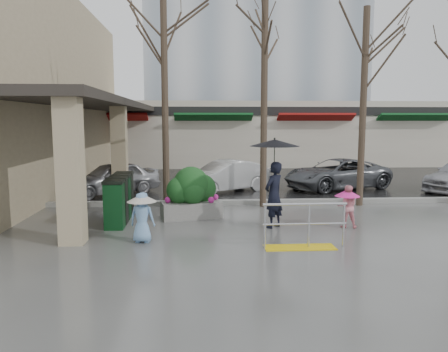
{
  "coord_description": "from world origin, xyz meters",
  "views": [
    {
      "loc": [
        -1.02,
        -10.64,
        2.86
      ],
      "look_at": [
        -0.24,
        1.53,
        1.3
      ],
      "focal_mm": 35.0,
      "sensor_mm": 36.0,
      "label": 1
    }
  ],
  "objects": [
    {
      "name": "ground",
      "position": [
        0.0,
        0.0,
        0.0
      ],
      "size": [
        120.0,
        120.0,
        0.0
      ],
      "primitive_type": "plane",
      "color": "#51514F",
      "rests_on": "ground"
    },
    {
      "name": "curb",
      "position": [
        0.0,
        4.0,
        0.07
      ],
      "size": [
        120.0,
        0.3,
        0.15
      ],
      "primitive_type": "cube",
      "color": "gray",
      "rests_on": "ground"
    },
    {
      "name": "near_building",
      "position": [
        -9.0,
        8.0,
        4.0
      ],
      "size": [
        6.0,
        18.0,
        8.0
      ],
      "primitive_type": "cube",
      "color": "tan",
      "rests_on": "ground"
    },
    {
      "name": "car_c",
      "position": [
        4.85,
        7.13,
        0.63
      ],
      "size": [
        4.97,
        3.49,
        1.26
      ],
      "primitive_type": "imported",
      "rotation": [
        0.0,
        0.0,
        -1.23
      ],
      "color": "#585A5F",
      "rests_on": "ground"
    },
    {
      "name": "tree_mideast",
      "position": [
        4.5,
        3.6,
        4.86
      ],
      "size": [
        3.2,
        3.2,
        6.5
      ],
      "color": "#382B21",
      "rests_on": "ground"
    },
    {
      "name": "handrail",
      "position": [
        1.36,
        -1.2,
        0.38
      ],
      "size": [
        1.9,
        0.5,
        1.03
      ],
      "color": "yellow",
      "rests_on": "ground"
    },
    {
      "name": "child_blue",
      "position": [
        -2.3,
        -0.51,
        0.71
      ],
      "size": [
        0.7,
        0.7,
        1.2
      ],
      "rotation": [
        0.0,
        0.0,
        2.94
      ],
      "color": "#76A2D2",
      "rests_on": "ground"
    },
    {
      "name": "planter",
      "position": [
        -1.17,
        2.08,
        0.72
      ],
      "size": [
        1.88,
        1.21,
        1.52
      ],
      "rotation": [
        0.0,
        0.0,
        0.21
      ],
      "color": "gray",
      "rests_on": "ground"
    },
    {
      "name": "office_tower",
      "position": [
        4.0,
        30.0,
        12.5
      ],
      "size": [
        18.0,
        12.0,
        25.0
      ],
      "primitive_type": "cube",
      "color": "#8C99A8",
      "rests_on": "ground"
    },
    {
      "name": "child_pink",
      "position": [
        3.0,
        0.59,
        0.65
      ],
      "size": [
        0.67,
        0.67,
        1.14
      ],
      "rotation": [
        0.0,
        0.0,
        2.94
      ],
      "color": "pink",
      "rests_on": "ground"
    },
    {
      "name": "car_b",
      "position": [
        0.14,
        6.69,
        0.63
      ],
      "size": [
        3.96,
        3.14,
        1.26
      ],
      "primitive_type": "imported",
      "rotation": [
        0.0,
        0.0,
        -1.02
      ],
      "color": "silver",
      "rests_on": "ground"
    },
    {
      "name": "tree_midwest",
      "position": [
        1.2,
        3.6,
        5.23
      ],
      "size": [
        3.2,
        3.2,
        7.0
      ],
      "color": "#382B21",
      "rests_on": "ground"
    },
    {
      "name": "storefront_row",
      "position": [
        2.0,
        17.97,
        2.01
      ],
      "size": [
        34.0,
        6.74,
        4.0
      ],
      "color": "beige",
      "rests_on": "ground"
    },
    {
      "name": "tree_west",
      "position": [
        -2.0,
        3.6,
        5.08
      ],
      "size": [
        3.2,
        3.2,
        6.8
      ],
      "color": "#382B21",
      "rests_on": "ground"
    },
    {
      "name": "pillar_front",
      "position": [
        -3.9,
        -0.5,
        1.75
      ],
      "size": [
        0.55,
        0.55,
        3.5
      ],
      "primitive_type": "cube",
      "color": "tan",
      "rests_on": "ground"
    },
    {
      "name": "canopy_slab",
      "position": [
        -4.8,
        8.0,
        3.62
      ],
      "size": [
        2.8,
        18.0,
        0.25
      ],
      "primitive_type": "cube",
      "color": "#2D2823",
      "rests_on": "pillar_front"
    },
    {
      "name": "street_asphalt",
      "position": [
        0.0,
        22.0,
        0.01
      ],
      "size": [
        120.0,
        36.0,
        0.01
      ],
      "primitive_type": "cube",
      "color": "black",
      "rests_on": "ground"
    },
    {
      "name": "news_boxes",
      "position": [
        -3.2,
        1.76,
        0.65
      ],
      "size": [
        0.55,
        2.34,
        1.3
      ],
      "rotation": [
        0.0,
        0.0,
        0.01
      ],
      "color": "#0D3B19",
      "rests_on": "ground"
    },
    {
      "name": "woman",
      "position": [
        1.04,
        0.73,
        1.43
      ],
      "size": [
        1.33,
        1.33,
        2.41
      ],
      "rotation": [
        0.0,
        0.0,
        3.93
      ],
      "color": "black",
      "rests_on": "ground"
    },
    {
      "name": "pillar_back",
      "position": [
        -3.9,
        6.0,
        1.75
      ],
      "size": [
        0.55,
        0.55,
        3.5
      ],
      "primitive_type": "cube",
      "color": "tan",
      "rests_on": "ground"
    },
    {
      "name": "car_a",
      "position": [
        -4.3,
        6.39,
        0.63
      ],
      "size": [
        3.89,
        3.32,
        1.26
      ],
      "primitive_type": "imported",
      "rotation": [
        0.0,
        0.0,
        -0.97
      ],
      "color": "#B1B2B6",
      "rests_on": "ground"
    }
  ]
}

